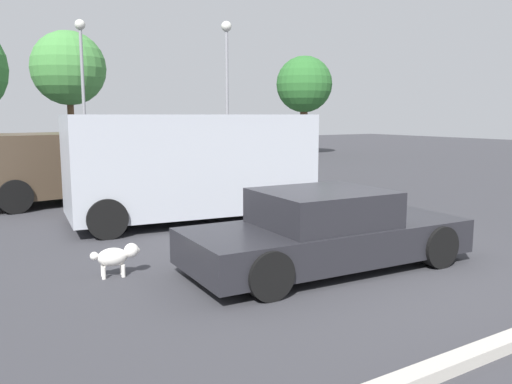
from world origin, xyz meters
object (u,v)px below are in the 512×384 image
object	(u,v)px
van_white	(191,164)
light_post_mid	(227,69)
suv_dark	(70,164)
light_post_far	(82,68)
sedan_foreground	(326,232)
dog	(116,256)
pedestrian	(277,158)

from	to	relation	value
van_white	light_post_mid	bearing A→B (deg)	64.64
van_white	suv_dark	xyz separation A→B (m)	(-1.60, 4.06, -0.24)
suv_dark	light_post_far	xyz separation A→B (m)	(2.77, 9.18, 3.28)
sedan_foreground	light_post_mid	size ratio (longest dim) A/B	0.72
dog	light_post_far	size ratio (longest dim) A/B	0.11
van_white	sedan_foreground	bearing A→B (deg)	-80.26
suv_dark	light_post_mid	world-z (taller)	light_post_mid
sedan_foreground	dog	world-z (taller)	sedan_foreground
suv_dark	pedestrian	distance (m)	5.97
suv_dark	sedan_foreground	bearing A→B (deg)	-85.48
dog	light_post_mid	world-z (taller)	light_post_mid
van_white	suv_dark	distance (m)	4.37
suv_dark	pedestrian	bearing A→B (deg)	-18.34
dog	light_post_mid	xyz separation A→B (m)	(9.03, 12.89, 3.93)
dog	light_post_far	xyz separation A→B (m)	(3.81, 16.29, 3.98)
dog	pedestrian	distance (m)	9.15
dog	pedestrian	size ratio (longest dim) A/B	0.41
pedestrian	light_post_mid	world-z (taller)	light_post_mid
light_post_mid	van_white	bearing A→B (deg)	-123.02
dog	pedestrian	xyz separation A→B (m)	(6.90, 5.98, 0.69)
light_post_mid	sedan_foreground	bearing A→B (deg)	-113.78
van_white	light_post_far	xyz separation A→B (m)	(1.17, 13.24, 3.05)
sedan_foreground	suv_dark	distance (m)	8.56
dog	light_post_mid	distance (m)	16.23
van_white	light_post_mid	distance (m)	12.11
pedestrian	light_post_far	xyz separation A→B (m)	(-3.09, 10.32, 3.29)
pedestrian	light_post_mid	distance (m)	7.93
suv_dark	light_post_far	size ratio (longest dim) A/B	0.76
sedan_foreground	dog	distance (m)	3.08
suv_dark	pedestrian	xyz separation A→B (m)	(5.86, -1.14, -0.01)
sedan_foreground	van_white	xyz separation A→B (m)	(-0.16, 4.31, 0.69)
sedan_foreground	suv_dark	size ratio (longest dim) A/B	0.94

